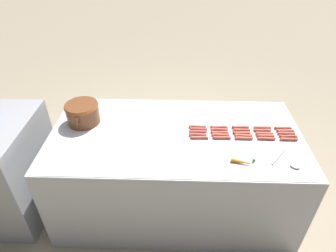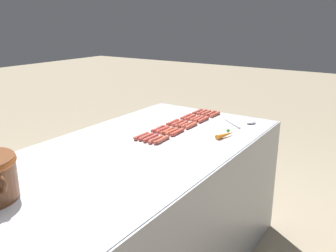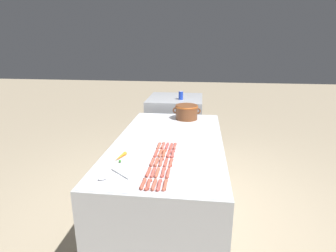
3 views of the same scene
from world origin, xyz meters
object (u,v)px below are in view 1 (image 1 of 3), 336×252
(hot_dog_13, at_px, (219,132))
(hot_dog_16, at_px, (262,130))
(hot_dog_7, at_px, (243,136))
(hot_dog_10, at_px, (286,133))
(hot_dog_14, at_px, (198,132))
(hot_dog_0, at_px, (288,139))
(hot_dog_5, at_px, (288,136))
(hot_dog_24, at_px, (197,127))
(hot_dog_23, at_px, (219,127))
(hot_dog_19, at_px, (198,129))
(hot_dog_20, at_px, (283,128))
(hot_dog_22, at_px, (240,127))
(hot_dog_9, at_px, (197,135))
(hot_dog_17, at_px, (241,130))
(hot_dog_15, at_px, (285,131))
(bean_pot, at_px, (82,112))
(hot_dog_8, at_px, (220,135))
(hot_dog_3, at_px, (221,138))
(serving_spoon, at_px, (289,163))
(hot_dog_21, at_px, (262,128))
(hot_dog_1, at_px, (266,139))
(hot_dog_18, at_px, (219,129))
(hot_dog_12, at_px, (241,133))
(hot_dog_4, at_px, (199,137))
(hot_dog_6, at_px, (265,136))

(hot_dog_13, distance_m, hot_dog_16, 0.36)
(hot_dog_7, bearing_deg, hot_dog_13, 79.09)
(hot_dog_10, bearing_deg, hot_dog_14, 90.07)
(hot_dog_0, xyz_separation_m, hot_dog_5, (0.04, -0.01, 0.00))
(hot_dog_24, bearing_deg, hot_dog_23, -90.19)
(hot_dog_13, distance_m, hot_dog_19, 0.18)
(hot_dog_5, height_order, hot_dog_23, same)
(hot_dog_7, distance_m, hot_dog_13, 0.19)
(hot_dog_20, height_order, hot_dog_22, same)
(hot_dog_9, bearing_deg, hot_dog_5, -89.91)
(hot_dog_20, relative_size, hot_dog_22, 1.00)
(hot_dog_7, bearing_deg, hot_dog_17, 2.31)
(hot_dog_5, bearing_deg, hot_dog_15, 1.31)
(hot_dog_14, bearing_deg, hot_dog_15, -87.18)
(hot_dog_16, relative_size, bean_pot, 0.42)
(hot_dog_13, height_order, hot_dog_17, same)
(hot_dog_9, distance_m, hot_dog_13, 0.18)
(hot_dog_13, bearing_deg, hot_dog_10, -89.43)
(hot_dog_17, bearing_deg, hot_dog_7, -177.69)
(hot_dog_5, height_order, hot_dog_9, same)
(hot_dog_13, bearing_deg, hot_dog_0, -97.56)
(hot_dog_5, relative_size, hot_dog_24, 1.00)
(hot_dog_8, height_order, hot_dog_22, same)
(hot_dog_0, bearing_deg, hot_dog_22, 67.05)
(hot_dog_5, relative_size, bean_pot, 0.42)
(hot_dog_20, distance_m, hot_dog_24, 0.71)
(hot_dog_3, height_order, hot_dog_22, same)
(hot_dog_3, distance_m, hot_dog_15, 0.54)
(hot_dog_3, bearing_deg, hot_dog_22, -49.44)
(hot_dog_20, distance_m, serving_spoon, 0.43)
(hot_dog_8, xyz_separation_m, hot_dog_21, (0.11, -0.36, 0.00))
(hot_dog_1, distance_m, hot_dog_19, 0.54)
(hot_dog_21, bearing_deg, hot_dog_7, 123.01)
(hot_dog_0, distance_m, hot_dog_18, 0.55)
(hot_dog_12, distance_m, hot_dog_15, 0.37)
(hot_dog_12, xyz_separation_m, bean_pot, (0.13, 1.33, 0.09))
(hot_dog_18, bearing_deg, hot_dog_7, -112.39)
(hot_dog_3, relative_size, hot_dog_7, 1.00)
(hot_dog_13, xyz_separation_m, hot_dog_18, (0.04, -0.00, 0.00))
(hot_dog_4, xyz_separation_m, hot_dog_23, (0.15, -0.17, 0.00))
(hot_dog_7, height_order, hot_dog_13, same)
(hot_dog_12, height_order, hot_dog_16, same)
(hot_dog_12, relative_size, hot_dog_13, 1.00)
(serving_spoon, bearing_deg, hot_dog_6, 17.73)
(hot_dog_3, distance_m, hot_dog_21, 0.38)
(hot_dog_22, bearing_deg, hot_dog_3, 130.56)
(hot_dog_9, relative_size, hot_dog_20, 1.00)
(serving_spoon, bearing_deg, hot_dog_12, 39.47)
(hot_dog_23, bearing_deg, hot_dog_13, 178.04)
(hot_dog_13, distance_m, hot_dog_15, 0.54)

